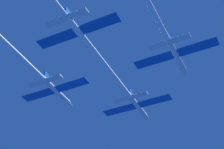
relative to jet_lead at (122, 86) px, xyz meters
name	(u,v)px	position (x,y,z in m)	size (l,w,h in m)	color
jet_lead	(122,86)	(0.00, 0.00, 0.00)	(20.79, 48.57, 3.44)	silver
jet_left_wing	(32,68)	(-18.21, -16.09, 1.17)	(20.79, 49.43, 3.44)	silver
jet_right_wing	(160,25)	(17.18, -17.13, -0.02)	(20.79, 48.87, 3.44)	silver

